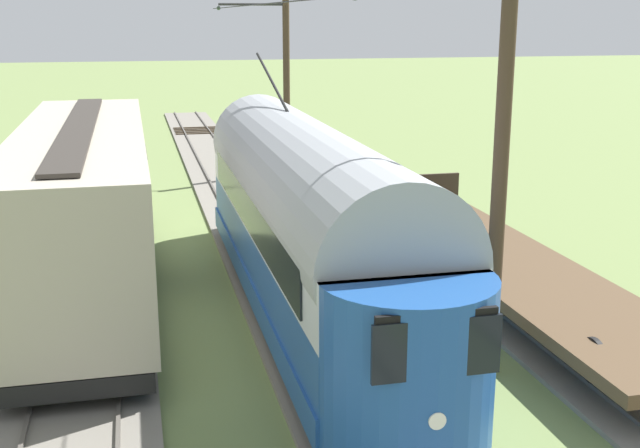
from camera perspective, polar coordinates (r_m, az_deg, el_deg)
name	(u,v)px	position (r m, az deg, el deg)	size (l,w,h in m)	color
ground_plane	(315,326)	(17.43, -0.38, -7.28)	(220.00, 220.00, 0.00)	olive
track_streetcar_siding	(513,301)	(19.26, 13.54, -5.37)	(2.80, 80.00, 0.18)	slate
track_adjacent_siding	(312,319)	(17.70, -0.61, -6.75)	(2.80, 80.00, 0.18)	slate
track_third_siding	(84,338)	(17.37, -16.41, -7.79)	(2.80, 80.00, 0.18)	slate
vintage_streetcar	(306,216)	(17.51, -1.00, 0.57)	(2.65, 15.84, 5.31)	#1E4C93
boxcar_adjacent	(85,202)	(20.02, -16.37, 1.50)	(2.96, 13.84, 3.85)	#B2A893
flatcar_far_siding	(508,264)	(19.31, 13.21, -2.77)	(2.80, 13.44, 1.60)	brown
catenary_pole_foreground	(285,83)	(33.50, -2.53, 10.01)	(2.93, 0.28, 7.36)	#423323
catenary_pole_mid_near	(496,170)	(14.51, 12.42, 3.74)	(2.93, 0.28, 7.36)	#423323
track_end_bumper	(101,195)	(29.14, -15.33, 1.97)	(1.80, 0.60, 0.80)	#B2A519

